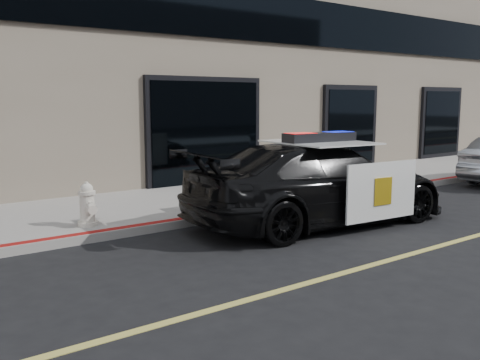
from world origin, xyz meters
TOP-DOWN VIEW (x-y plane):
  - ground at (0.00, 0.00)m, footprint 120.00×120.00m
  - sidewalk_n at (0.00, 5.25)m, footprint 60.00×3.50m
  - police_car at (-1.58, 2.26)m, footprint 3.06×5.59m
  - fire_hydrant at (-5.30, 4.06)m, footprint 0.34×0.48m

SIDE VIEW (x-z plane):
  - ground at x=0.00m, z-range 0.00..0.00m
  - sidewalk_n at x=0.00m, z-range 0.00..0.15m
  - fire_hydrant at x=-5.30m, z-range 0.13..0.89m
  - police_car at x=-1.58m, z-range -0.09..1.62m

